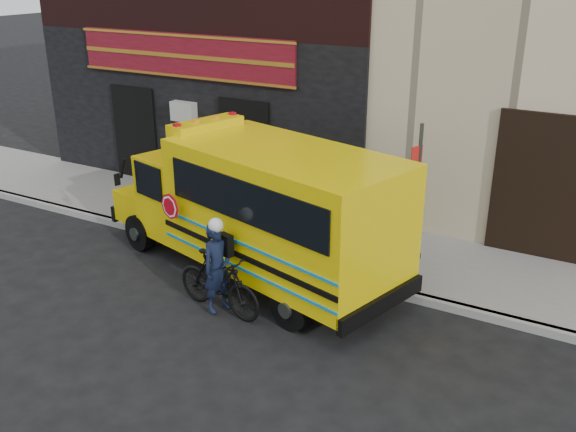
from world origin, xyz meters
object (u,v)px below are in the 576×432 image
Objects in this scene: school_bus at (260,206)px; cyclist at (218,270)px; bicycle at (218,283)px; sign_pole at (416,200)px.

school_bus reaches higher than cyclist.
school_bus reaches higher than bicycle.
cyclist is (0.05, -1.54, -0.68)m from school_bus.
school_bus is 3.83× the size of bicycle.
sign_pole is 3.93m from bicycle.
sign_pole is at bearing 22.73° from school_bus.
school_bus is at bearing -157.27° from sign_pole.
school_bus is 2.93m from sign_pole.
bicycle is at bearing 24.44° from cyclist.
school_bus is 1.68m from cyclist.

